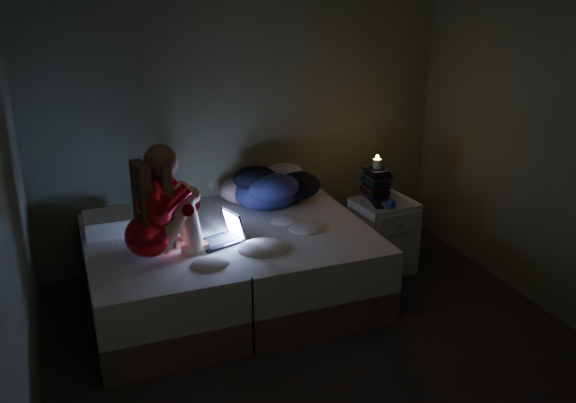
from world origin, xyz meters
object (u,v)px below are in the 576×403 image
laptop (218,228)px  nightstand (383,236)px  bed (230,266)px  candle (377,166)px  woman (146,204)px  phone (376,205)px

laptop → nightstand: bearing=-10.0°
bed → candle: bearing=5.8°
bed → nightstand: size_ratio=3.33×
woman → phone: size_ratio=5.70×
nightstand → phone: 0.35m
woman → phone: 1.91m
laptop → nightstand: (1.48, 0.19, -0.38)m
nightstand → woman: bearing=-177.7°
nightstand → candle: 0.61m
candle → phone: 0.33m
bed → nightstand: (1.36, 0.03, 0.03)m
bed → nightstand: bearing=1.5°
laptop → phone: bearing=-12.1°
woman → phone: (1.87, 0.21, -0.34)m
candle → phone: size_ratio=0.57×
woman → phone: bearing=-4.5°
woman → nightstand: woman is taller
laptop → candle: (1.44, 0.29, 0.22)m
laptop → phone: laptop is taller
nightstand → phone: bearing=-155.4°
bed → candle: (1.32, 0.13, 0.62)m
laptop → candle: bearing=-5.9°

